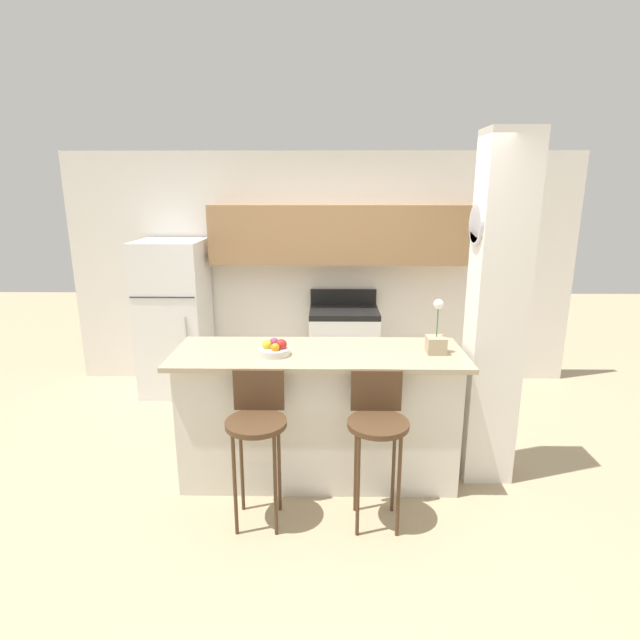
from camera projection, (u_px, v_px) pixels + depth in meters
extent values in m
plane|color=tan|center=(319.00, 473.00, 3.90)|extent=(14.00, 14.00, 0.00)
cube|color=white|center=(322.00, 270.00, 5.59)|extent=(5.60, 0.06, 2.55)
cube|color=#9E754C|center=(343.00, 235.00, 5.30)|extent=(2.84, 0.32, 0.62)
cube|color=white|center=(344.00, 240.00, 5.33)|extent=(0.64, 0.28, 0.12)
cube|color=white|center=(496.00, 315.00, 3.60)|extent=(0.36, 0.32, 2.55)
cylinder|color=silver|center=(476.00, 224.00, 3.44)|extent=(0.02, 0.28, 0.28)
cylinder|color=white|center=(475.00, 224.00, 3.44)|extent=(0.01, 0.25, 0.25)
cube|color=silver|center=(319.00, 417.00, 3.78)|extent=(2.01, 0.62, 0.97)
cube|color=tan|center=(319.00, 354.00, 3.65)|extent=(2.13, 0.74, 0.03)
cube|color=white|center=(176.00, 341.00, 5.41)|extent=(0.68, 0.68, 1.12)
cube|color=white|center=(171.00, 266.00, 5.20)|extent=(0.68, 0.68, 0.53)
cube|color=#333333|center=(162.00, 297.00, 4.93)|extent=(0.65, 0.01, 0.01)
cylinder|color=#B2B2B7|center=(187.00, 346.00, 5.05)|extent=(0.02, 0.02, 0.61)
cube|color=white|center=(344.00, 352.00, 5.47)|extent=(0.74, 0.60, 0.85)
cube|color=black|center=(344.00, 312.00, 5.35)|extent=(0.74, 0.60, 0.06)
cube|color=black|center=(343.00, 296.00, 5.59)|extent=(0.74, 0.04, 0.16)
cube|color=black|center=(344.00, 357.00, 5.16)|extent=(0.44, 0.01, 0.27)
cylinder|color=#4C331E|center=(256.00, 423.00, 3.16)|extent=(0.39, 0.39, 0.03)
cube|color=#4C331E|center=(259.00, 390.00, 3.28)|extent=(0.33, 0.02, 0.28)
cylinder|color=#4C331E|center=(235.00, 486.00, 3.13)|extent=(0.02, 0.02, 0.70)
cylinder|color=#4C331E|center=(275.00, 486.00, 3.13)|extent=(0.02, 0.02, 0.70)
cylinder|color=#4C331E|center=(242.00, 464.00, 3.38)|extent=(0.02, 0.02, 0.70)
cylinder|color=#4C331E|center=(279.00, 464.00, 3.38)|extent=(0.02, 0.02, 0.70)
cylinder|color=#4C331E|center=(378.00, 424.00, 3.15)|extent=(0.39, 0.39, 0.03)
cube|color=#4C331E|center=(376.00, 391.00, 3.27)|extent=(0.33, 0.02, 0.28)
cylinder|color=#4C331E|center=(358.00, 487.00, 3.12)|extent=(0.02, 0.02, 0.70)
cylinder|color=#4C331E|center=(399.00, 487.00, 3.12)|extent=(0.02, 0.02, 0.70)
cylinder|color=#4C331E|center=(356.00, 465.00, 3.37)|extent=(0.02, 0.02, 0.70)
cylinder|color=#4C331E|center=(394.00, 465.00, 3.36)|extent=(0.02, 0.02, 0.70)
cube|color=tan|center=(436.00, 345.00, 3.60)|extent=(0.14, 0.14, 0.12)
cylinder|color=#386633|center=(437.00, 322.00, 3.56)|extent=(0.01, 0.01, 0.22)
sphere|color=white|center=(439.00, 304.00, 3.53)|extent=(0.07, 0.07, 0.07)
cylinder|color=silver|center=(274.00, 351.00, 3.57)|extent=(0.23, 0.23, 0.05)
sphere|color=red|center=(281.00, 345.00, 3.56)|extent=(0.08, 0.08, 0.08)
sphere|color=#7A2D56|center=(274.00, 343.00, 3.61)|extent=(0.07, 0.07, 0.07)
sphere|color=gold|center=(267.00, 345.00, 3.56)|extent=(0.07, 0.07, 0.07)
sphere|color=orange|center=(275.00, 348.00, 3.51)|extent=(0.06, 0.06, 0.06)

